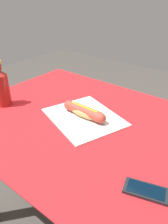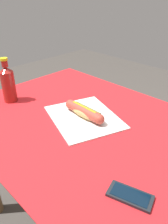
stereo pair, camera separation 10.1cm
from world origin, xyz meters
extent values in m
plane|color=#47423D|center=(0.00, 0.00, 0.00)|extent=(6.00, 6.00, 0.00)
cylinder|color=brown|center=(-0.46, 0.32, 0.36)|extent=(0.07, 0.07, 0.72)
cube|color=brown|center=(0.00, 0.00, 0.74)|extent=(1.08, 0.81, 0.03)
cube|color=red|center=(0.00, 0.00, 0.75)|extent=(1.14, 0.87, 0.00)
cube|color=silver|center=(-0.01, 0.02, 0.76)|extent=(0.41, 0.38, 0.01)
ellipsoid|color=tan|center=(-0.01, 0.02, 0.78)|extent=(0.18, 0.06, 0.04)
cylinder|color=#B24233|center=(-0.01, 0.02, 0.79)|extent=(0.19, 0.05, 0.05)
sphere|color=#B24233|center=(0.09, 0.02, 0.79)|extent=(0.04, 0.04, 0.04)
sphere|color=#B24233|center=(-0.10, 0.02, 0.79)|extent=(0.04, 0.04, 0.04)
cube|color=yellow|center=(-0.01, 0.02, 0.81)|extent=(0.14, 0.01, 0.00)
cylinder|color=#568433|center=(0.00, 0.04, 0.80)|extent=(0.15, 0.02, 0.02)
cube|color=black|center=(0.40, -0.20, 0.76)|extent=(0.14, 0.10, 0.01)
cube|color=black|center=(0.40, -0.20, 0.77)|extent=(0.12, 0.08, 0.00)
cylinder|color=maroon|center=(-0.40, -0.13, 0.83)|extent=(0.07, 0.07, 0.16)
cone|color=maroon|center=(-0.40, -0.13, 0.93)|extent=(0.07, 0.07, 0.03)
cylinder|color=maroon|center=(-0.40, -0.13, 0.95)|extent=(0.03, 0.03, 0.03)
cylinder|color=yellow|center=(-0.40, -0.13, 0.98)|extent=(0.04, 0.04, 0.01)
camera|label=1|loc=(0.54, -0.67, 1.29)|focal=35.96mm
camera|label=2|loc=(0.62, -0.60, 1.29)|focal=35.96mm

